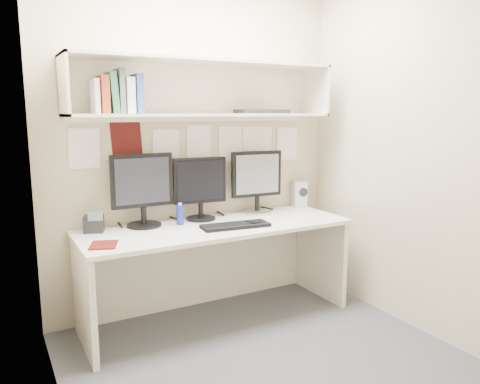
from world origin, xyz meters
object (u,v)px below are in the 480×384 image
monitor_center (200,186)px  keyboard (235,226)px  monitor_right (257,180)px  maroon_notebook (104,245)px  monitor_left (142,188)px  desk (217,272)px  desk_phone (94,223)px  speaker (299,194)px

monitor_center → keyboard: bearing=-64.3°
monitor_right → maroon_notebook: bearing=-160.4°
monitor_center → monitor_left: bearing=-173.1°
desk → maroon_notebook: 0.94m
desk → monitor_right: size_ratio=3.93×
desk → monitor_center: monitor_center is taller
monitor_right → desk_phone: monitor_right is taller
monitor_center → desk_phone: (-0.80, -0.00, -0.20)m
monitor_left → speaker: (1.42, 0.05, -0.17)m
desk → monitor_right: monitor_right is taller
maroon_notebook → desk_phone: size_ratio=1.23×
monitor_left → maroon_notebook: monitor_left is taller
keyboard → maroon_notebook: bearing=-172.0°
desk_phone → monitor_left: bearing=20.4°
desk → speaker: bearing=16.0°
monitor_right → keyboard: (-0.39, -0.35, -0.26)m
monitor_center → monitor_right: size_ratio=0.94×
speaker → maroon_notebook: bearing=-150.8°
desk → monitor_right: 0.82m
desk_phone → monitor_right: bearing=20.1°
monitor_left → maroon_notebook: bearing=-135.9°
speaker → desk_phone: bearing=-162.4°
monitor_center → keyboard: (0.12, -0.35, -0.25)m
keyboard → monitor_right: bearing=48.9°
monitor_center → desk_phone: size_ratio=3.04×
monitor_center → keyboard: monitor_center is taller
keyboard → speaker: speaker is taller
maroon_notebook → desk_phone: desk_phone is taller
speaker → maroon_notebook: speaker is taller
monitor_left → desk_phone: bearing=179.3°
desk → monitor_center: 0.66m
monitor_center → speaker: bearing=9.9°
monitor_left → monitor_center: size_ratio=1.10×
speaker → desk_phone: 1.78m
desk → maroon_notebook: bearing=-169.7°
speaker → desk_phone: (-1.78, -0.05, -0.05)m
desk → keyboard: (0.09, -0.13, 0.38)m
desk → desk_phone: 0.96m
monitor_right → keyboard: size_ratio=1.03×
monitor_center → monitor_right: (0.51, -0.00, 0.01)m
monitor_left → monitor_right: size_ratio=1.04×
monitor_right → maroon_notebook: 1.41m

